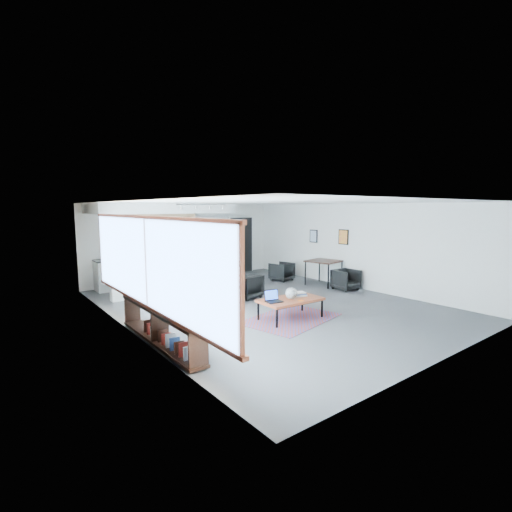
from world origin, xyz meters
TOP-DOWN VIEW (x-y plane):
  - room at (0.00, 0.00)m, footprint 7.02×9.02m
  - window at (-3.46, -0.90)m, footprint 0.10×5.95m
  - console at (-3.30, -1.05)m, footprint 0.35×3.00m
  - kitchenette at (-1.20, 3.71)m, footprint 4.20×1.96m
  - doorway at (2.30, 4.42)m, footprint 1.10×0.12m
  - track_light at (-0.59, 2.20)m, footprint 1.60×0.07m
  - wall_art_lower at (3.47, 0.40)m, footprint 0.03×0.38m
  - wall_art_upper at (3.47, 1.70)m, footprint 0.03×0.34m
  - kilim_rug at (-0.37, -1.32)m, footprint 2.39×1.88m
  - coffee_table at (-0.37, -1.32)m, footprint 1.44×0.81m
  - laptop at (-0.84, -1.26)m, footprint 0.38×0.32m
  - ceramic_pot at (-0.38, -1.35)m, footprint 0.26×0.26m
  - book_stack at (-0.04, -1.24)m, footprint 0.35×0.31m
  - coaster at (-0.31, -1.59)m, footprint 0.10×0.10m
  - armchair_left at (-0.85, 0.70)m, footprint 0.81×0.76m
  - armchair_right at (0.00, 0.87)m, footprint 0.80×0.77m
  - floor_lamp at (-0.58, 0.99)m, footprint 0.46×0.46m
  - dining_table at (3.00, 0.78)m, footprint 1.11×1.11m
  - dining_chair_near at (3.00, -0.13)m, footprint 0.58×0.55m
  - dining_chair_far at (2.41, 2.15)m, footprint 0.67×0.64m
  - microwave at (-0.53, 4.15)m, footprint 0.63×0.39m

SIDE VIEW (x-z plane):
  - kilim_rug at x=-0.37m, z-range 0.00..0.01m
  - dining_chair_far at x=2.41m, z-range 0.00..0.58m
  - dining_chair_near at x=3.00m, z-range 0.00..0.59m
  - console at x=-3.30m, z-range -0.07..0.73m
  - armchair_right at x=0.00m, z-range 0.00..0.72m
  - armchair_left at x=-0.85m, z-range 0.00..0.82m
  - coffee_table at x=-0.37m, z-range 0.20..0.66m
  - coaster at x=-0.31m, z-range 0.46..0.47m
  - book_stack at x=-0.04m, z-range 0.46..0.55m
  - laptop at x=-0.84m, z-range 0.41..0.65m
  - ceramic_pot at x=-0.38m, z-range 0.46..0.72m
  - dining_table at x=3.00m, z-range 0.33..1.12m
  - doorway at x=2.30m, z-range 0.00..2.15m
  - microwave at x=-0.53m, z-range 0.93..1.33m
  - room at x=0.00m, z-range -0.01..2.61m
  - floor_lamp at x=-0.58m, z-range 0.58..2.17m
  - kitchenette at x=-1.20m, z-range 0.08..2.68m
  - window at x=-3.46m, z-range 0.63..2.29m
  - wall_art_upper at x=3.47m, z-range 1.28..1.72m
  - wall_art_lower at x=3.47m, z-range 1.31..1.79m
  - track_light at x=-0.59m, z-range 2.45..2.60m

